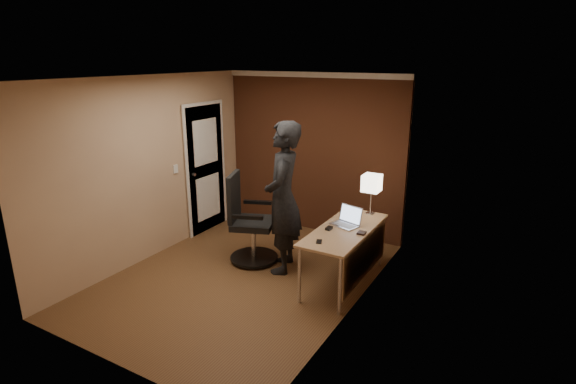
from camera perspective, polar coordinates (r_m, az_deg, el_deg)
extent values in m
plane|color=brown|center=(5.93, -5.68, -10.62)|extent=(4.00, 4.00, 0.00)
plane|color=white|center=(5.27, -6.49, 14.27)|extent=(4.00, 4.00, 0.00)
plane|color=tan|center=(7.14, 3.35, 4.90)|extent=(3.00, 0.00, 3.00)
plane|color=tan|center=(4.11, -22.56, -5.66)|extent=(3.00, 0.00, 3.00)
plane|color=tan|center=(6.44, -16.99, 2.85)|extent=(0.00, 4.00, 4.00)
plane|color=tan|center=(4.78, 8.73, -1.38)|extent=(0.00, 4.00, 4.00)
cube|color=brown|center=(7.11, 3.24, 4.86)|extent=(2.98, 0.06, 2.50)
cube|color=silver|center=(6.95, 3.37, 14.65)|extent=(3.00, 0.08, 0.08)
cube|color=silver|center=(3.86, -24.14, 11.38)|extent=(3.00, 0.08, 0.08)
cube|color=silver|center=(6.24, -17.71, 13.64)|extent=(0.08, 4.00, 0.08)
cube|color=silver|center=(4.57, 8.94, 13.26)|extent=(0.08, 4.00, 0.08)
cube|color=silver|center=(7.25, -10.44, 2.82)|extent=(0.05, 0.82, 2.02)
cube|color=silver|center=(7.24, -10.34, 2.80)|extent=(0.02, 0.92, 2.12)
cylinder|color=silver|center=(6.98, -11.88, 2.18)|extent=(0.05, 0.05, 0.05)
cube|color=silver|center=(6.76, -14.09, 2.85)|extent=(0.02, 0.08, 0.12)
cube|color=tan|center=(5.50, 7.22, -4.77)|extent=(0.60, 1.50, 0.03)
cube|color=tan|center=(5.52, 9.81, -8.02)|extent=(0.02, 1.38, 0.54)
cylinder|color=silver|center=(5.18, 1.46, -10.52)|extent=(0.04, 0.04, 0.70)
cylinder|color=silver|center=(6.32, 7.44, -5.40)|extent=(0.04, 0.04, 0.70)
cylinder|color=silver|center=(4.99, 6.62, -11.77)|extent=(0.04, 0.04, 0.70)
cylinder|color=silver|center=(6.16, 11.75, -6.22)|extent=(0.04, 0.04, 0.70)
cube|color=silver|center=(6.04, 10.37, -2.69)|extent=(0.11, 0.11, 0.01)
cylinder|color=silver|center=(5.98, 10.45, -1.27)|extent=(0.01, 0.01, 0.30)
cube|color=white|center=(5.91, 10.58, 1.13)|extent=(0.22, 0.22, 0.22)
cube|color=silver|center=(5.58, 7.18, -4.19)|extent=(0.38, 0.32, 0.01)
cube|color=silver|center=(5.62, 7.98, -2.78)|extent=(0.33, 0.15, 0.22)
cube|color=#B2CCF2|center=(5.61, 7.94, -2.81)|extent=(0.30, 0.13, 0.19)
cube|color=gray|center=(5.57, 7.14, -4.15)|extent=(0.31, 0.21, 0.00)
cube|color=black|center=(5.44, 5.22, -4.61)|extent=(0.06, 0.10, 0.03)
cube|color=black|center=(5.08, 3.96, -6.30)|extent=(0.10, 0.13, 0.01)
cube|color=black|center=(5.36, 9.33, -5.15)|extent=(0.09, 0.11, 0.02)
cylinder|color=black|center=(6.32, -4.33, -8.27)|extent=(0.66, 0.66, 0.04)
cylinder|color=silver|center=(6.22, -4.38, -6.21)|extent=(0.07, 0.07, 0.49)
cube|color=black|center=(6.13, -4.43, -3.98)|extent=(0.70, 0.70, 0.08)
cube|color=black|center=(6.07, -6.89, -0.61)|extent=(0.23, 0.48, 0.65)
cube|color=black|center=(6.34, -3.86, -1.31)|extent=(0.39, 0.20, 0.05)
cube|color=black|center=(5.78, -5.15, -3.20)|extent=(0.39, 0.20, 0.05)
imported|color=black|center=(5.74, -0.64, -0.77)|extent=(0.70, 0.84, 1.98)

